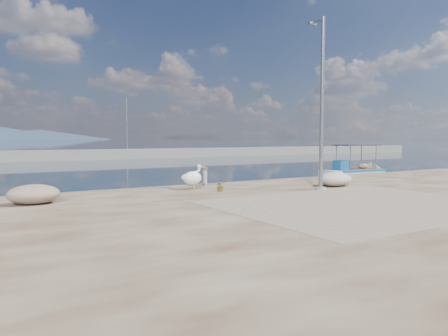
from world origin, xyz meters
TOP-DOWN VIEW (x-y plane):
  - ground at (0.00, 0.00)m, footprint 1400.00×1400.00m
  - quay at (0.00, -6.00)m, footprint 44.00×22.00m
  - quay_patch at (1.00, -3.00)m, footprint 9.00×7.00m
  - breakwater at (-0.00, 40.00)m, footprint 120.00×2.20m
  - boat_right at (12.86, 7.81)m, footprint 5.36×2.02m
  - pelican at (-1.78, 3.36)m, footprint 1.09×0.74m
  - lamp_post at (2.73, 0.63)m, footprint 0.44×0.96m
  - bollard_near at (-0.60, 4.46)m, footprint 0.26×0.26m
  - potted_plant at (-1.12, 2.25)m, footprint 0.50×0.46m
  - net_pile_b at (-7.99, 2.54)m, footprint 1.64×1.27m
  - net_pile_d at (4.16, 1.20)m, footprint 1.64×1.23m

SIDE VIEW (x-z plane):
  - ground at x=0.00m, z-range 0.00..0.00m
  - boat_right at x=12.86m, z-range -1.07..1.47m
  - quay at x=0.00m, z-range 0.00..0.50m
  - quay_patch at x=1.00m, z-range 0.50..0.51m
  - breakwater at x=0.00m, z-range -3.15..4.35m
  - potted_plant at x=-1.12m, z-range 0.50..0.94m
  - net_pile_d at x=4.16m, z-range 0.50..1.12m
  - net_pile_b at x=-7.99m, z-range 0.50..1.14m
  - bollard_near at x=-0.60m, z-range 0.53..1.32m
  - pelican at x=-1.78m, z-range 0.47..1.51m
  - lamp_post at x=2.73m, z-range 0.30..7.30m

